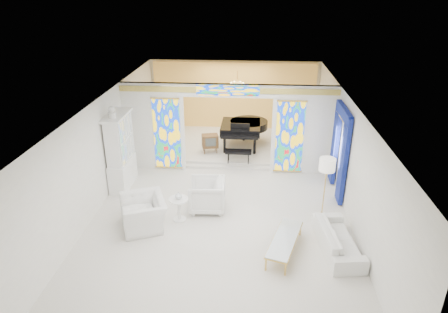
# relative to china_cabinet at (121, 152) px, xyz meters

# --- Properties ---
(floor) EXTENTS (12.00, 12.00, 0.00)m
(floor) POSITION_rel_china_cabinet_xyz_m (3.22, -0.60, -1.17)
(floor) COLOR silver
(floor) RESTS_ON ground
(ceiling) EXTENTS (7.00, 12.00, 0.02)m
(ceiling) POSITION_rel_china_cabinet_xyz_m (3.22, -0.60, 1.83)
(ceiling) COLOR white
(ceiling) RESTS_ON wall_back
(wall_back) EXTENTS (7.00, 0.02, 3.00)m
(wall_back) POSITION_rel_china_cabinet_xyz_m (3.22, 5.40, 0.33)
(wall_back) COLOR silver
(wall_back) RESTS_ON floor
(wall_front) EXTENTS (7.00, 0.02, 3.00)m
(wall_front) POSITION_rel_china_cabinet_xyz_m (3.22, -6.60, 0.33)
(wall_front) COLOR silver
(wall_front) RESTS_ON floor
(wall_left) EXTENTS (0.02, 12.00, 3.00)m
(wall_left) POSITION_rel_china_cabinet_xyz_m (-0.28, -0.60, 0.33)
(wall_left) COLOR silver
(wall_left) RESTS_ON floor
(wall_right) EXTENTS (0.02, 12.00, 3.00)m
(wall_right) POSITION_rel_china_cabinet_xyz_m (6.72, -0.60, 0.33)
(wall_right) COLOR silver
(wall_right) RESTS_ON floor
(partition_wall) EXTENTS (7.00, 0.22, 3.00)m
(partition_wall) POSITION_rel_china_cabinet_xyz_m (3.22, 1.40, 0.48)
(partition_wall) COLOR silver
(partition_wall) RESTS_ON floor
(stained_glass_left) EXTENTS (0.90, 0.04, 2.40)m
(stained_glass_left) POSITION_rel_china_cabinet_xyz_m (1.19, 1.29, 0.13)
(stained_glass_left) COLOR gold
(stained_glass_left) RESTS_ON partition_wall
(stained_glass_right) EXTENTS (0.90, 0.04, 2.40)m
(stained_glass_right) POSITION_rel_china_cabinet_xyz_m (5.25, 1.29, 0.13)
(stained_glass_right) COLOR gold
(stained_glass_right) RESTS_ON partition_wall
(stained_glass_transom) EXTENTS (2.00, 0.04, 0.34)m
(stained_glass_transom) POSITION_rel_china_cabinet_xyz_m (3.22, 1.29, 1.65)
(stained_glass_transom) COLOR gold
(stained_glass_transom) RESTS_ON partition_wall
(alcove_platform) EXTENTS (6.80, 3.80, 0.18)m
(alcove_platform) POSITION_rel_china_cabinet_xyz_m (3.22, 3.50, -1.08)
(alcove_platform) COLOR silver
(alcove_platform) RESTS_ON floor
(gold_curtain_back) EXTENTS (6.70, 0.10, 2.90)m
(gold_curtain_back) POSITION_rel_china_cabinet_xyz_m (3.22, 5.28, 0.33)
(gold_curtain_back) COLOR #EAB651
(gold_curtain_back) RESTS_ON wall_back
(chandelier) EXTENTS (0.48, 0.48, 0.30)m
(chandelier) POSITION_rel_china_cabinet_xyz_m (3.42, 3.40, 1.38)
(chandelier) COLOR gold
(chandelier) RESTS_ON ceiling
(blue_drapes) EXTENTS (0.14, 1.85, 2.65)m
(blue_drapes) POSITION_rel_china_cabinet_xyz_m (6.62, 0.10, 0.41)
(blue_drapes) COLOR navy
(blue_drapes) RESTS_ON wall_right
(china_cabinet) EXTENTS (0.56, 1.46, 2.72)m
(china_cabinet) POSITION_rel_china_cabinet_xyz_m (0.00, 0.00, 0.00)
(china_cabinet) COLOR white
(china_cabinet) RESTS_ON floor
(armchair_left) EXTENTS (1.49, 1.58, 0.81)m
(armchair_left) POSITION_rel_china_cabinet_xyz_m (1.24, -2.20, -0.76)
(armchair_left) COLOR silver
(armchair_left) RESTS_ON floor
(armchair_right) EXTENTS (1.04, 1.02, 0.91)m
(armchair_right) POSITION_rel_china_cabinet_xyz_m (2.80, -1.22, -0.71)
(armchair_right) COLOR white
(armchair_right) RESTS_ON floor
(sofa) EXTENTS (1.02, 2.10, 0.59)m
(sofa) POSITION_rel_china_cabinet_xyz_m (6.17, -2.84, -0.87)
(sofa) COLOR white
(sofa) RESTS_ON floor
(side_table) EXTENTS (0.67, 0.67, 0.66)m
(side_table) POSITION_rel_china_cabinet_xyz_m (2.12, -1.84, -0.74)
(side_table) COLOR white
(side_table) RESTS_ON floor
(vase) EXTENTS (0.19, 0.19, 0.20)m
(vase) POSITION_rel_china_cabinet_xyz_m (2.12, -1.84, -0.41)
(vase) COLOR white
(vase) RESTS_ON side_table
(coffee_table) EXTENTS (1.03, 1.84, 0.39)m
(coffee_table) POSITION_rel_china_cabinet_xyz_m (4.87, -3.04, -0.81)
(coffee_table) COLOR silver
(coffee_table) RESTS_ON floor
(floor_lamp) EXTENTS (0.43, 0.43, 1.74)m
(floor_lamp) POSITION_rel_china_cabinet_xyz_m (6.02, -1.35, 0.32)
(floor_lamp) COLOR gold
(floor_lamp) RESTS_ON floor
(grand_piano) EXTENTS (1.76, 2.75, 1.10)m
(grand_piano) POSITION_rel_china_cabinet_xyz_m (3.72, 3.23, -0.24)
(grand_piano) COLOR black
(grand_piano) RESTS_ON alcove_platform
(tv_console) EXTENTS (0.66, 0.51, 0.68)m
(tv_console) POSITION_rel_china_cabinet_xyz_m (2.50, 2.45, -0.55)
(tv_console) COLOR brown
(tv_console) RESTS_ON alcove_platform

